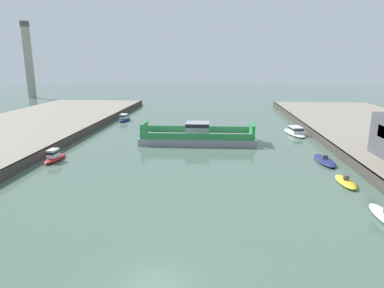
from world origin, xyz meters
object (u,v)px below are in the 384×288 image
(moored_boat_near_right, at_px, (295,131))
(moored_boat_mid_left, at_px, (346,182))
(moored_boat_near_left, at_px, (124,118))
(moored_boat_far_left, at_px, (54,156))
(chain_ferry, at_px, (198,136))
(smokestack_distant_a, at_px, (28,58))
(moored_boat_far_right, at_px, (325,160))

(moored_boat_near_right, bearing_deg, moored_boat_mid_left, -90.40)
(moored_boat_near_left, distance_m, moored_boat_far_left, 33.72)
(chain_ferry, distance_m, smokestack_distant_a, 99.55)
(moored_boat_near_right, bearing_deg, moored_boat_far_left, -151.04)
(moored_boat_mid_left, xyz_separation_m, moored_boat_far_left, (-37.31, 6.32, 0.39))
(moored_boat_far_left, height_order, moored_boat_far_right, moored_boat_far_left)
(moored_boat_far_right, bearing_deg, moored_boat_far_left, -176.53)
(moored_boat_near_left, xyz_separation_m, smokestack_distant_a, (-50.44, 49.46, 14.62))
(moored_boat_far_left, bearing_deg, moored_boat_mid_left, -9.62)
(chain_ferry, bearing_deg, moored_boat_near_right, 23.16)
(moored_boat_near_right, height_order, moored_boat_far_left, moored_boat_far_left)
(moored_boat_near_right, bearing_deg, moored_boat_far_right, -89.87)
(moored_boat_near_right, relative_size, smokestack_distant_a, 0.31)
(moored_boat_near_left, height_order, smokestack_distant_a, smokestack_distant_a)
(moored_boat_far_left, bearing_deg, chain_ferry, 33.91)
(moored_boat_far_left, bearing_deg, smokestack_distant_a, 120.95)
(moored_boat_mid_left, bearing_deg, smokestack_distant_a, 134.25)
(chain_ferry, bearing_deg, smokestack_distant_a, 134.56)
(moored_boat_mid_left, distance_m, moored_boat_far_right, 8.60)
(chain_ferry, relative_size, moored_boat_near_right, 2.26)
(moored_boat_mid_left, height_order, moored_boat_far_right, moored_boat_far_right)
(moored_boat_near_left, xyz_separation_m, moored_boat_far_right, (36.97, -31.44, -0.33))
(smokestack_distant_a, bearing_deg, moored_boat_near_right, -35.54)
(chain_ferry, bearing_deg, moored_boat_far_right, -30.33)
(moored_boat_near_right, bearing_deg, smokestack_distant_a, 144.46)
(moored_boat_near_right, height_order, moored_boat_mid_left, moored_boat_near_right)
(chain_ferry, xyz_separation_m, moored_boat_near_right, (18.22, 7.79, -0.46))
(chain_ferry, distance_m, moored_boat_far_left, 23.23)
(chain_ferry, height_order, moored_boat_far_right, chain_ferry)
(moored_boat_far_left, relative_size, smokestack_distant_a, 0.18)
(moored_boat_near_right, distance_m, moored_boat_far_left, 42.86)
(chain_ferry, distance_m, moored_boat_near_left, 27.94)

